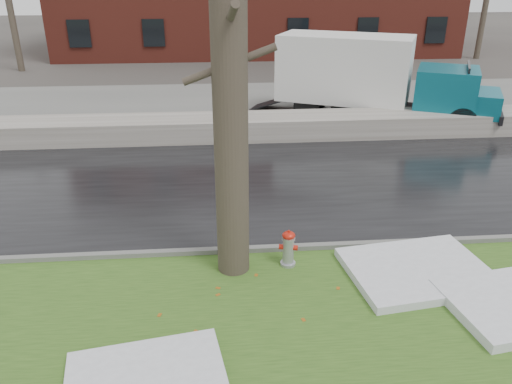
{
  "coord_description": "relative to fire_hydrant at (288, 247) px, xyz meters",
  "views": [
    {
      "loc": [
        -1.02,
        -7.85,
        5.37
      ],
      "look_at": [
        -0.22,
        1.83,
        1.0
      ],
      "focal_mm": 35.0,
      "sensor_mm": 36.0,
      "label": 1
    }
  ],
  "objects": [
    {
      "name": "bg_tree_center",
      "position": [
        -6.3,
        25.56,
        2.89
      ],
      "size": [
        1.4,
        1.62,
        6.5
      ],
      "color": "brown",
      "rests_on": "ground"
    },
    {
      "name": "road",
      "position": [
        -0.3,
        4.06,
        -0.43
      ],
      "size": [
        60.0,
        7.0,
        0.03
      ],
      "primitive_type": "cube",
      "color": "black",
      "rests_on": "ground"
    },
    {
      "name": "snow_patch_far",
      "position": [
        -2.41,
        -2.94,
        -0.34
      ],
      "size": [
        2.44,
        1.95,
        0.14
      ],
      "primitive_type": "cube",
      "rotation": [
        0.0,
        0.0,
        0.17
      ],
      "color": "silver",
      "rests_on": "verge"
    },
    {
      "name": "curb",
      "position": [
        -0.3,
        0.56,
        -0.38
      ],
      "size": [
        60.0,
        0.15,
        0.14
      ],
      "primitive_type": "cube",
      "color": "slate",
      "rests_on": "ground"
    },
    {
      "name": "fire_hydrant",
      "position": [
        0.0,
        0.0,
        0.0
      ],
      "size": [
        0.38,
        0.34,
        0.76
      ],
      "rotation": [
        0.0,
        0.0,
        -0.23
      ],
      "color": "#A2A4AA",
      "rests_on": "verge"
    },
    {
      "name": "snow_patch_near",
      "position": [
        2.42,
        -0.54,
        -0.33
      ],
      "size": [
        2.85,
        2.34,
        0.16
      ],
      "primitive_type": "cube",
      "rotation": [
        0.0,
        0.0,
        0.14
      ],
      "color": "silver",
      "rests_on": "verge"
    },
    {
      "name": "ground",
      "position": [
        -0.3,
        -0.44,
        -0.45
      ],
      "size": [
        120.0,
        120.0,
        0.0
      ],
      "primitive_type": "plane",
      "color": "#47423D",
      "rests_on": "ground"
    },
    {
      "name": "box_truck",
      "position": [
        4.53,
        10.21,
        1.2
      ],
      "size": [
        9.11,
        5.33,
        3.12
      ],
      "rotation": [
        0.0,
        0.0,
        -0.44
      ],
      "color": "black",
      "rests_on": "ground"
    },
    {
      "name": "parking_lot",
      "position": [
        -0.3,
        12.56,
        -0.43
      ],
      "size": [
        60.0,
        9.0,
        0.03
      ],
      "primitive_type": "cube",
      "color": "slate",
      "rests_on": "ground"
    },
    {
      "name": "verge",
      "position": [
        -0.3,
        -1.69,
        -0.43
      ],
      "size": [
        60.0,
        4.5,
        0.04
      ],
      "primitive_type": "cube",
      "color": "#2B4B19",
      "rests_on": "ground"
    },
    {
      "name": "bg_tree_right",
      "position": [
        15.7,
        23.56,
        2.89
      ],
      "size": [
        1.4,
        1.62,
        6.5
      ],
      "color": "brown",
      "rests_on": "ground"
    },
    {
      "name": "bg_tree_left",
      "position": [
        -12.3,
        21.56,
        2.89
      ],
      "size": [
        1.4,
        1.62,
        6.5
      ],
      "color": "brown",
      "rests_on": "ground"
    },
    {
      "name": "tree",
      "position": [
        -1.07,
        -0.03,
        3.41
      ],
      "size": [
        1.57,
        1.88,
        7.58
      ],
      "rotation": [
        0.0,
        0.0,
        -0.35
      ],
      "color": "brown",
      "rests_on": "verge"
    },
    {
      "name": "worker",
      "position": [
        -0.76,
        8.86,
        1.12
      ],
      "size": [
        0.68,
        0.55,
        1.62
      ],
      "primitive_type": "imported",
      "rotation": [
        0.0,
        0.0,
        3.45
      ],
      "color": "black",
      "rests_on": "snowbank"
    },
    {
      "name": "snowbank",
      "position": [
        -0.3,
        8.26,
        -0.07
      ],
      "size": [
        60.0,
        1.6,
        0.75
      ],
      "primitive_type": "cube",
      "color": "#A29C94",
      "rests_on": "ground"
    }
  ]
}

